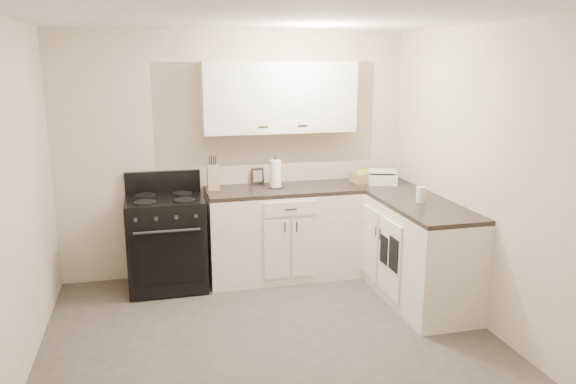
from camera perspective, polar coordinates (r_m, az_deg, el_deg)
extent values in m
plane|color=#473F38|center=(4.56, -1.27, -15.62)|extent=(3.60, 3.60, 0.00)
plane|color=white|center=(4.01, -1.46, 17.53)|extent=(3.60, 3.60, 0.00)
plane|color=beige|center=(5.84, -5.28, 3.79)|extent=(3.60, 0.00, 3.60)
plane|color=beige|center=(4.82, 19.99, 1.07)|extent=(0.00, 3.60, 3.60)
plane|color=beige|center=(4.11, -26.62, -1.52)|extent=(0.00, 3.60, 3.60)
plane|color=beige|center=(2.46, 8.08, -9.49)|extent=(3.60, 0.00, 3.60)
cube|color=white|center=(5.82, -0.50, -4.29)|extent=(1.55, 0.60, 0.90)
cube|color=white|center=(5.59, 11.93, -5.33)|extent=(0.60, 1.90, 0.90)
cube|color=black|center=(5.70, -0.51, 0.22)|extent=(1.55, 0.60, 0.04)
cube|color=black|center=(5.46, 12.16, -0.64)|extent=(0.60, 1.90, 0.04)
cube|color=white|center=(5.71, -0.89, 9.59)|extent=(1.55, 0.30, 0.70)
cube|color=black|center=(5.65, -12.23, -5.05)|extent=(0.74, 0.64, 0.90)
cube|color=tan|center=(5.63, -7.62, 1.48)|extent=(0.12, 0.10, 0.25)
cylinder|color=white|center=(5.69, -1.28, 1.85)|extent=(0.12, 0.12, 0.28)
cube|color=black|center=(5.88, -3.12, 1.63)|extent=(0.13, 0.05, 0.17)
cube|color=tan|center=(6.03, 7.96, 1.52)|extent=(0.35, 0.26, 0.10)
cube|color=white|center=(5.97, 9.52, 1.35)|extent=(0.36, 0.34, 0.11)
cylinder|color=silver|center=(5.24, 13.35, -0.25)|extent=(0.11, 0.11, 0.14)
cube|color=black|center=(5.08, 10.72, -6.24)|extent=(0.02, 0.17, 0.30)
cube|color=black|center=(5.26, 9.76, -5.79)|extent=(0.02, 0.15, 0.26)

